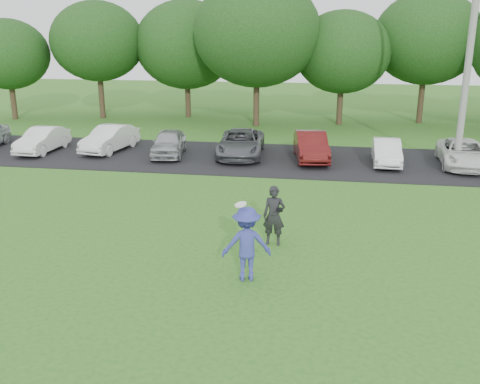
{
  "coord_description": "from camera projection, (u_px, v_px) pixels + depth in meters",
  "views": [
    {
      "loc": [
        2.33,
        -10.56,
        5.64
      ],
      "look_at": [
        0.0,
        3.5,
        1.3
      ],
      "focal_mm": 40.0,
      "sensor_mm": 36.0,
      "label": 1
    }
  ],
  "objects": [
    {
      "name": "camera_bystander",
      "position": [
        274.0,
        216.0,
        14.43
      ],
      "size": [
        0.61,
        0.44,
        1.65
      ],
      "color": "black",
      "rests_on": "ground"
    },
    {
      "name": "ground",
      "position": [
        215.0,
        292.0,
        11.98
      ],
      "size": [
        100.0,
        100.0,
        0.0
      ],
      "primitive_type": "plane",
      "color": "#2E681D",
      "rests_on": "ground"
    },
    {
      "name": "parked_cars",
      "position": [
        277.0,
        146.0,
        24.05
      ],
      "size": [
        30.56,
        4.66,
        1.25
      ],
      "color": "silver",
      "rests_on": "parking_lot"
    },
    {
      "name": "tree_row",
      "position": [
        318.0,
        43.0,
        31.79
      ],
      "size": [
        42.39,
        9.85,
        8.64
      ],
      "color": "#38281C",
      "rests_on": "ground"
    },
    {
      "name": "utility_pole",
      "position": [
        472.0,
        36.0,
        21.13
      ],
      "size": [
        0.28,
        0.28,
        10.78
      ],
      "primitive_type": "cylinder",
      "color": "gray",
      "rests_on": "ground"
    },
    {
      "name": "frisbee_player",
      "position": [
        247.0,
        244.0,
        12.35
      ],
      "size": [
        1.28,
        0.92,
        1.95
      ],
      "color": "#363C99",
      "rests_on": "ground"
    },
    {
      "name": "parking_lot",
      "position": [
        274.0,
        159.0,
        24.24
      ],
      "size": [
        32.0,
        6.5,
        0.03
      ],
      "primitive_type": "cube",
      "color": "black",
      "rests_on": "ground"
    }
  ]
}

